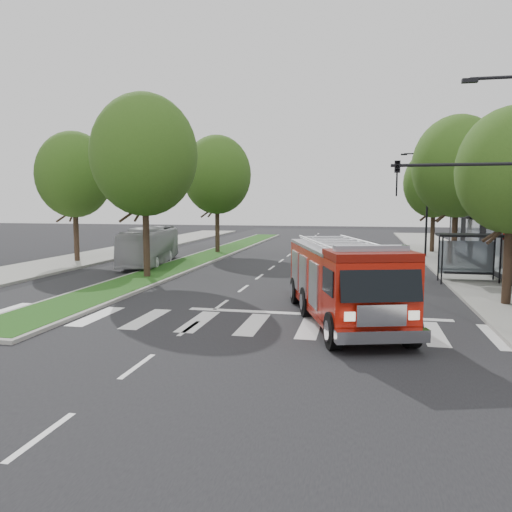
% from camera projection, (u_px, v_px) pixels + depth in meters
% --- Properties ---
extents(ground, '(140.00, 140.00, 0.00)m').
position_uv_depth(ground, '(221.00, 305.00, 20.79)').
color(ground, black).
rests_on(ground, ground).
extents(sidewalk_right, '(5.00, 80.00, 0.15)m').
position_uv_depth(sidewalk_right, '(485.00, 277.00, 27.95)').
color(sidewalk_right, gray).
rests_on(sidewalk_right, ground).
extents(sidewalk_left, '(5.00, 80.00, 0.15)m').
position_uv_depth(sidewalk_left, '(54.00, 265.00, 33.48)').
color(sidewalk_left, gray).
rests_on(sidewalk_left, ground).
extents(median, '(3.00, 50.00, 0.15)m').
position_uv_depth(median, '(210.00, 255.00, 39.53)').
color(median, gray).
rests_on(median, ground).
extents(bus_shelter, '(3.20, 1.60, 2.61)m').
position_uv_depth(bus_shelter, '(468.00, 245.00, 26.21)').
color(bus_shelter, black).
rests_on(bus_shelter, ground).
extents(tree_right_mid, '(5.60, 5.60, 9.72)m').
position_uv_depth(tree_right_mid, '(457.00, 167.00, 31.36)').
color(tree_right_mid, black).
rests_on(tree_right_mid, ground).
extents(tree_right_far, '(5.00, 5.00, 8.73)m').
position_uv_depth(tree_right_far, '(434.00, 183.00, 41.16)').
color(tree_right_far, black).
rests_on(tree_right_far, ground).
extents(tree_median_near, '(5.80, 5.80, 10.16)m').
position_uv_depth(tree_median_near, '(144.00, 155.00, 27.13)').
color(tree_median_near, black).
rests_on(tree_median_near, ground).
extents(tree_median_far, '(5.60, 5.60, 9.72)m').
position_uv_depth(tree_median_far, '(217.00, 175.00, 40.78)').
color(tree_median_far, black).
rests_on(tree_median_far, ground).
extents(tree_left_mid, '(5.20, 5.20, 9.16)m').
position_uv_depth(tree_left_mid, '(74.00, 175.00, 34.67)').
color(tree_left_mid, black).
rests_on(tree_left_mid, ground).
extents(streetlight_right_near, '(4.08, 0.22, 8.00)m').
position_uv_depth(streetlight_right_near, '(497.00, 189.00, 14.92)').
color(streetlight_right_near, black).
rests_on(streetlight_right_near, ground).
extents(streetlight_right_far, '(2.11, 0.20, 8.00)m').
position_uv_depth(streetlight_right_far, '(425.00, 199.00, 37.65)').
color(streetlight_right_far, black).
rests_on(streetlight_right_far, ground).
extents(fire_engine, '(4.95, 9.05, 3.01)m').
position_uv_depth(fire_engine, '(343.00, 282.00, 17.78)').
color(fire_engine, '#670C05').
rests_on(fire_engine, ground).
extents(city_bus, '(3.68, 9.37, 2.55)m').
position_uv_depth(city_bus, '(150.00, 246.00, 34.18)').
color(city_bus, '#AEAEB3').
rests_on(city_bus, ground).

